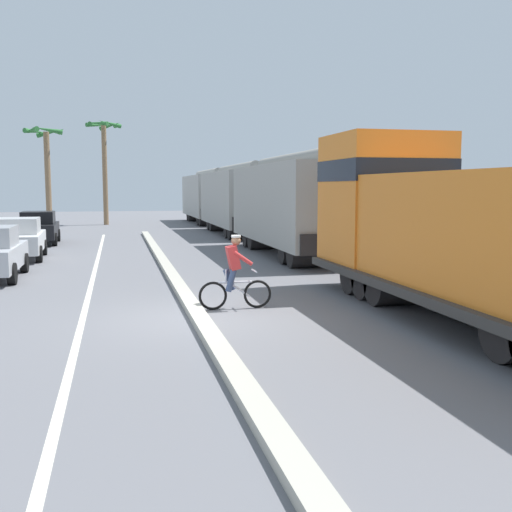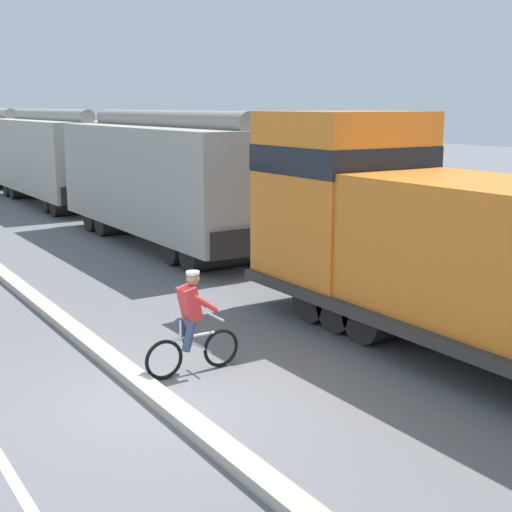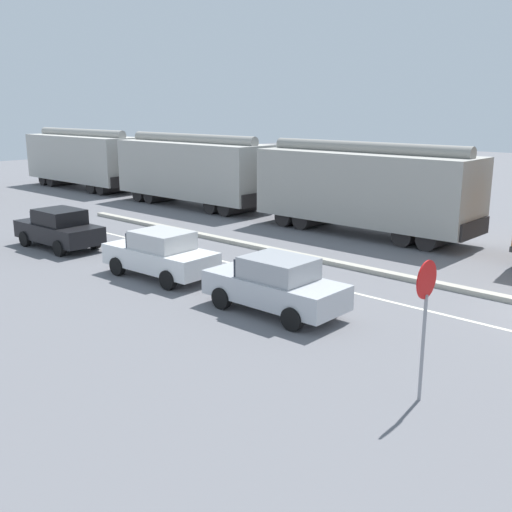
% 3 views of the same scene
% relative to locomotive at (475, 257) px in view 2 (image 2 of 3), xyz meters
% --- Properties ---
extents(ground_plane, '(120.00, 120.00, 0.00)m').
position_rel_locomotive_xyz_m(ground_plane, '(-5.41, 1.16, -1.80)').
color(ground_plane, slate).
extents(median_curb, '(0.36, 36.00, 0.16)m').
position_rel_locomotive_xyz_m(median_curb, '(-5.41, 7.16, -1.72)').
color(median_curb, '#B2AD9E').
rests_on(median_curb, ground).
extents(locomotive, '(3.10, 11.61, 4.20)m').
position_rel_locomotive_xyz_m(locomotive, '(0.00, 0.00, 0.00)').
color(locomotive, orange).
rests_on(locomotive, ground).
extents(hopper_car_lead, '(2.90, 10.60, 4.18)m').
position_rel_locomotive_xyz_m(hopper_car_lead, '(-0.00, 12.16, 0.28)').
color(hopper_car_lead, '#9F9C94').
rests_on(hopper_car_lead, ground).
extents(hopper_car_middle, '(2.90, 10.60, 4.18)m').
position_rel_locomotive_xyz_m(hopper_car_middle, '(-0.00, 23.76, 0.28)').
color(hopper_car_middle, '#A9A79F').
rests_on(hopper_car_middle, ground).
extents(cyclist, '(1.71, 0.48, 1.71)m').
position_rel_locomotive_xyz_m(cyclist, '(-4.44, 1.93, -0.98)').
color(cyclist, black).
rests_on(cyclist, ground).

